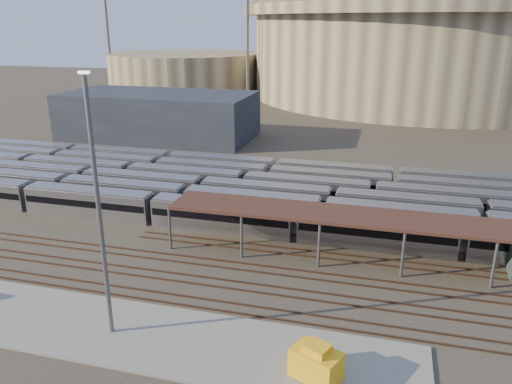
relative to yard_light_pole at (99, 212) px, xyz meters
The scene contains 13 objects.
ground 19.76m from the yard_light_pole, 69.00° to the left, with size 420.00×420.00×0.00m, color #383026.
apron 10.95m from the yard_light_pole, 20.08° to the left, with size 50.00×9.00×0.20m, color gray.
subway_trains 35.97m from the yard_light_pole, 76.57° to the left, with size 125.79×23.90×3.60m.
inspection_shed 34.45m from the yard_light_pole, 34.72° to the left, with size 60.30×6.00×5.30m.
empty_tracks 16.14m from the yard_light_pole, 60.33° to the left, with size 170.00×9.62×0.18m.
stadium 158.46m from the yard_light_pole, 78.76° to the left, with size 124.00×124.00×32.50m.
secondary_arena 155.12m from the yard_light_pole, 110.43° to the left, with size 56.00×56.00×14.00m, color tan.
service_building 76.35m from the yard_light_pole, 112.49° to the left, with size 42.00×20.00×10.00m, color #1E232D.
floodlight_0 127.98m from the yard_light_pole, 100.89° to the left, with size 4.00×1.00×38.40m.
floodlight_1 157.05m from the yard_light_pole, 120.31° to the left, with size 4.00×1.00×38.40m.
floodlight_3 175.63m from the yard_light_pole, 91.35° to the left, with size 4.00×1.00×38.40m.
yard_light_pole is the anchor object (origin of this frame).
yellow_equipment 20.02m from the yard_light_pole, ahead, with size 3.56×2.23×2.23m, color #F0AF16.
Camera 1 is at (15.27, -46.89, 24.96)m, focal length 35.00 mm.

